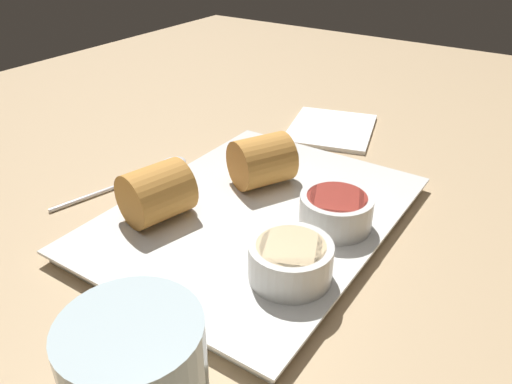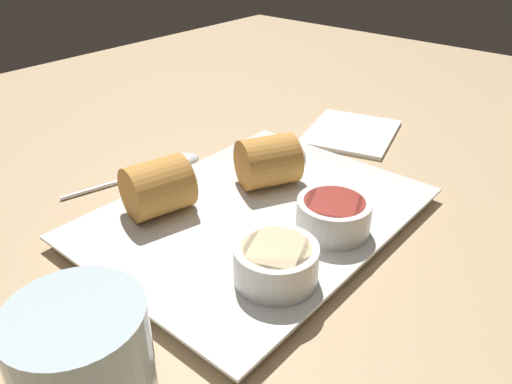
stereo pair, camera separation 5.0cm
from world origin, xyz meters
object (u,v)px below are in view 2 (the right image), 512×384
(serving_plate, at_px, (256,217))
(napkin, at_px, (351,133))
(spoon, at_px, (172,164))
(dipping_bowl_near, at_px, (333,215))
(dipping_bowl_far, at_px, (276,262))

(serving_plate, relative_size, napkin, 2.06)
(spoon, bearing_deg, serving_plate, 80.44)
(dipping_bowl_near, height_order, napkin, dipping_bowl_near)
(spoon, bearing_deg, dipping_bowl_near, 88.51)
(serving_plate, relative_size, spoon, 1.92)
(dipping_bowl_far, xyz_separation_m, spoon, (-0.10, -0.25, -0.03))
(serving_plate, bearing_deg, dipping_bowl_far, 49.19)
(dipping_bowl_near, relative_size, dipping_bowl_far, 1.00)
(napkin, bearing_deg, dipping_bowl_near, 26.96)
(dipping_bowl_near, relative_size, spoon, 0.40)
(dipping_bowl_near, distance_m, dipping_bowl_far, 0.09)
(spoon, height_order, napkin, spoon)
(spoon, bearing_deg, napkin, 153.63)
(serving_plate, relative_size, dipping_bowl_far, 4.75)
(dipping_bowl_near, bearing_deg, spoon, -91.49)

